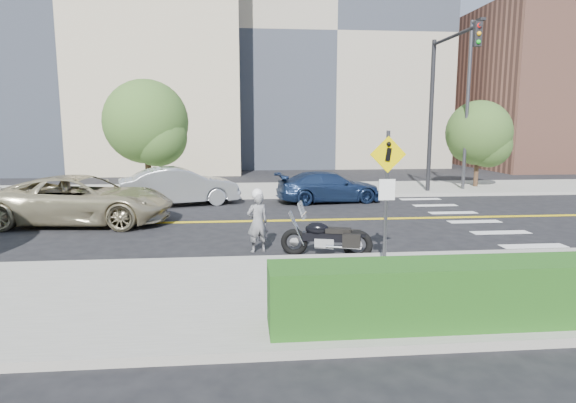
{
  "coord_description": "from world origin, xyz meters",
  "views": [
    {
      "loc": [
        1.15,
        -16.26,
        3.25
      ],
      "look_at": [
        2.36,
        -3.35,
        1.2
      ],
      "focal_mm": 30.0,
      "sensor_mm": 36.0,
      "label": 1
    }
  ],
  "objects_px": {
    "motorcyclist": "(258,221)",
    "parked_car_silver": "(180,186)",
    "motorcycle": "(327,229)",
    "pedestrian_sign": "(387,187)",
    "parked_car_blue": "(329,187)",
    "suv": "(83,200)"
  },
  "relations": [
    {
      "from": "motorcyclist",
      "to": "parked_car_blue",
      "type": "xyz_separation_m",
      "value": [
        3.3,
        8.01,
        -0.18
      ]
    },
    {
      "from": "pedestrian_sign",
      "to": "parked_car_blue",
      "type": "distance_m",
      "value": 10.33
    },
    {
      "from": "motorcyclist",
      "to": "motorcycle",
      "type": "relative_size",
      "value": 0.75
    },
    {
      "from": "pedestrian_sign",
      "to": "motorcyclist",
      "type": "xyz_separation_m",
      "value": [
        -2.7,
        2.22,
        -1.13
      ]
    },
    {
      "from": "motorcyclist",
      "to": "suv",
      "type": "distance_m",
      "value": 7.04
    },
    {
      "from": "pedestrian_sign",
      "to": "parked_car_silver",
      "type": "distance_m",
      "value": 11.53
    },
    {
      "from": "suv",
      "to": "parked_car_silver",
      "type": "relative_size",
      "value": 1.23
    },
    {
      "from": "motorcyclist",
      "to": "motorcycle",
      "type": "height_order",
      "value": "motorcyclist"
    },
    {
      "from": "suv",
      "to": "parked_car_blue",
      "type": "xyz_separation_m",
      "value": [
        8.97,
        3.84,
        -0.16
      ]
    },
    {
      "from": "motorcyclist",
      "to": "parked_car_silver",
      "type": "relative_size",
      "value": 0.35
    },
    {
      "from": "motorcycle",
      "to": "parked_car_silver",
      "type": "distance_m",
      "value": 9.49
    },
    {
      "from": "pedestrian_sign",
      "to": "parked_car_silver",
      "type": "xyz_separation_m",
      "value": [
        -5.66,
        9.97,
        -1.18
      ]
    },
    {
      "from": "pedestrian_sign",
      "to": "motorcycle",
      "type": "height_order",
      "value": "pedestrian_sign"
    },
    {
      "from": "pedestrian_sign",
      "to": "parked_car_blue",
      "type": "xyz_separation_m",
      "value": [
        0.6,
        10.23,
        -1.31
      ]
    },
    {
      "from": "suv",
      "to": "parked_car_blue",
      "type": "distance_m",
      "value": 9.76
    },
    {
      "from": "pedestrian_sign",
      "to": "parked_car_silver",
      "type": "height_order",
      "value": "pedestrian_sign"
    },
    {
      "from": "motorcycle",
      "to": "parked_car_silver",
      "type": "xyz_separation_m",
      "value": [
        -4.67,
        8.26,
        0.1
      ]
    },
    {
      "from": "motorcyclist",
      "to": "parked_car_silver",
      "type": "xyz_separation_m",
      "value": [
        -2.95,
        7.75,
        -0.05
      ]
    },
    {
      "from": "motorcycle",
      "to": "parked_car_silver",
      "type": "height_order",
      "value": "parked_car_silver"
    },
    {
      "from": "pedestrian_sign",
      "to": "motorcyclist",
      "type": "distance_m",
      "value": 3.68
    },
    {
      "from": "suv",
      "to": "parked_car_silver",
      "type": "bearing_deg",
      "value": -31.66
    },
    {
      "from": "parked_car_silver",
      "to": "parked_car_blue",
      "type": "height_order",
      "value": "parked_car_silver"
    }
  ]
}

